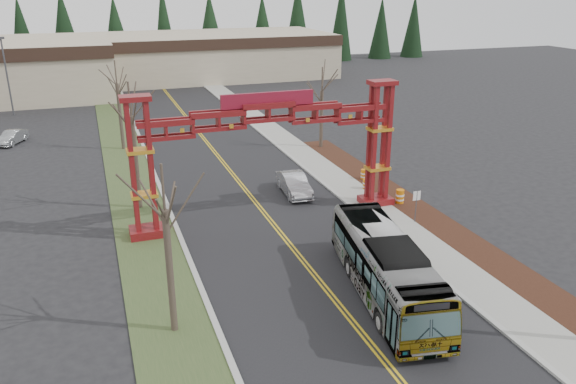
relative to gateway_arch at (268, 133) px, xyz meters
name	(u,v)px	position (x,y,z in m)	size (l,w,h in m)	color
road	(242,186)	(0.00, 7.00, -5.97)	(12.00, 110.00, 0.02)	black
lane_line_left	(241,186)	(-0.12, 7.00, -5.96)	(0.12, 100.00, 0.01)	gold
lane_line_right	(244,186)	(0.12, 7.00, -5.96)	(0.12, 100.00, 0.01)	gold
curb_right	(315,177)	(6.15, 7.00, -5.91)	(0.30, 110.00, 0.15)	#AAABA5
sidewalk_right	(331,175)	(7.60, 7.00, -5.91)	(2.60, 110.00, 0.14)	gray
landscape_strip	(470,246)	(10.20, -8.00, -5.92)	(2.60, 50.00, 0.12)	black
grass_median	(138,198)	(-8.00, 7.00, -5.94)	(4.00, 110.00, 0.08)	#334723
curb_left	(163,194)	(-6.15, 7.00, -5.91)	(0.30, 110.00, 0.15)	#AAABA5
gateway_arch	(268,133)	(0.00, 0.00, 0.00)	(18.20, 1.60, 8.90)	#60100C
retail_building_east	(214,55)	(10.00, 61.95, -2.47)	(38.00, 20.30, 7.00)	tan
conifer_treeline	(146,32)	(0.25, 74.00, 0.50)	(116.10, 5.60, 13.00)	black
transit_bus	(386,267)	(2.56, -11.27, -4.38)	(2.69, 11.50, 3.20)	#A1A3A8
silver_sedan	(294,184)	(3.24, 4.00, -5.20)	(1.66, 4.77, 1.57)	#A5A8AD
parked_car_far_a	(12,137)	(-18.18, 26.47, -5.32)	(1.40, 4.02, 1.33)	gray
bare_tree_median_near	(165,211)	(-8.00, -10.82, -0.05)	(3.13, 3.13, 8.04)	#382D26
bare_tree_median_mid	(131,117)	(-8.00, 5.01, 0.60)	(3.45, 3.45, 8.91)	#382D26
bare_tree_median_far	(117,84)	(-8.00, 20.77, 0.22)	(3.22, 3.22, 8.38)	#382D26
bare_tree_right_far	(322,91)	(10.00, 15.00, -0.52)	(3.33, 3.33, 7.69)	#382D26
light_pole_far	(6,71)	(-19.36, 40.26, -0.70)	(0.79, 0.40, 9.13)	#3F3F44
street_sign	(416,200)	(8.88, -3.86, -4.34)	(0.52, 0.07, 2.28)	#3F3F44
barrel_south	(400,197)	(9.68, -0.50, -5.43)	(0.60, 0.60, 1.11)	orange
barrel_mid	(366,185)	(8.71, 2.93, -5.53)	(0.49, 0.49, 0.91)	orange
barrel_north	(364,175)	(9.60, 5.05, -5.52)	(0.50, 0.50, 0.92)	orange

